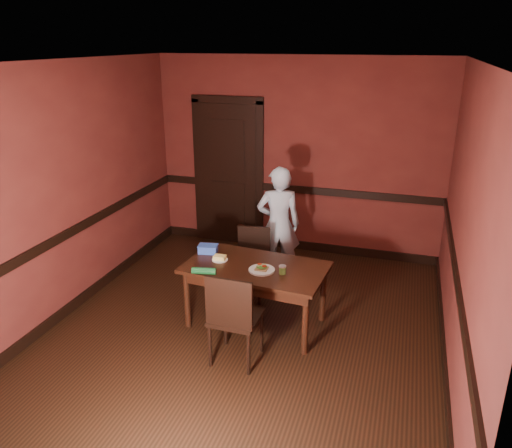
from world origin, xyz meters
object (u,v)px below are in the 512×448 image
Objects in this scene: food_tub at (208,249)px; dining_table at (256,295)px; chair_far at (248,265)px; sauce_jar at (282,270)px; person at (279,225)px; chair_near at (236,315)px; cheese_saucer at (220,258)px; sandwich_plate at (262,269)px.

dining_table is at bearing -25.49° from food_tub.
food_tub is at bearing -137.97° from chair_far.
dining_table is 0.50m from sauce_jar.
person is 1.09m from food_tub.
chair_near reaches higher than cheese_saucer.
person is at bearing 63.47° from chair_far.
person reaches higher than sauce_jar.
food_tub is at bearing 142.93° from cheese_saucer.
dining_table is 8.53× the size of cheese_saucer.
sauce_jar is at bearing -9.36° from cheese_saucer.
person reaches higher than sandwich_plate.
chair_near is 1.79m from person.
chair_far reaches higher than food_tub.
sauce_jar is (0.36, -1.20, -0.01)m from person.
food_tub is at bearing 41.24° from person.
chair_near is 1.06m from food_tub.
chair_near is (0.27, -1.21, 0.06)m from chair_far.
sandwich_plate is 3.07× the size of sauce_jar.
dining_table is at bearing -70.41° from chair_far.
cheese_saucer reaches higher than dining_table.
sandwich_plate is 0.74m from food_tub.
dining_table is 1.18m from person.
sauce_jar is (0.30, 0.57, 0.25)m from chair_near.
cheese_saucer is (-0.42, 0.68, 0.23)m from chair_near.
person reaches higher than food_tub.
cheese_saucer is at bearing -111.34° from chair_far.
food_tub reaches higher than sandwich_plate.
dining_table is 1.54× the size of chair_near.
sauce_jar is at bearing -116.05° from chair_near.
chair_far is 4.86× the size of cheese_saucer.
food_tub is (-0.20, 0.15, 0.02)m from cheese_saucer.
sandwich_plate is at bearing -96.34° from chair_near.
sandwich_plate reaches higher than dining_table.
food_tub is at bearing 159.19° from sandwich_plate.
chair_far is at bearing -75.55° from chair_near.
chair_far is at bearing 51.04° from person.
dining_table is 5.44× the size of sandwich_plate.
cheese_saucer is at bearing 170.64° from sauce_jar.
chair_far is 0.88× the size of chair_near.
dining_table is at bearing 162.94° from sauce_jar.
food_tub reaches higher than dining_table.
chair_far is at bearing 38.30° from food_tub.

